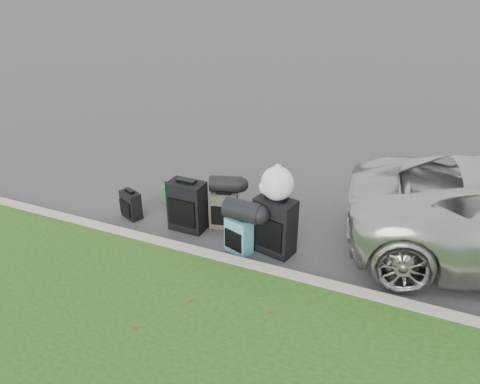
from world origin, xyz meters
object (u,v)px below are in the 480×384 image
at_px(suitcase_large_black_right, 275,226).
at_px(suitcase_small_black, 131,205).
at_px(suitcase_teal, 239,235).
at_px(suitcase_olive, 224,210).
at_px(suitcase_large_black_left, 187,206).
at_px(tote_green, 172,193).
at_px(tote_navy, 185,198).

bearing_deg(suitcase_large_black_right, suitcase_small_black, -167.18).
bearing_deg(suitcase_small_black, suitcase_teal, 17.10).
bearing_deg(suitcase_large_black_right, suitcase_olive, 173.00).
distance_m(suitcase_large_black_left, suitcase_teal, 1.05).
bearing_deg(tote_green, suitcase_teal, -45.21).
xyz_separation_m(suitcase_small_black, suitcase_teal, (2.04, -0.22, 0.04)).
xyz_separation_m(suitcase_small_black, suitcase_olive, (1.52, 0.35, 0.06)).
height_order(tote_green, tote_navy, tote_green).
bearing_deg(suitcase_olive, suitcase_large_black_right, -33.15).
height_order(suitcase_large_black_right, tote_green, suitcase_large_black_right).
bearing_deg(suitcase_teal, suitcase_small_black, -167.83).
relative_size(suitcase_large_black_right, tote_navy, 2.82).
distance_m(suitcase_large_black_left, suitcase_large_black_right, 1.47).
xyz_separation_m(suitcase_small_black, tote_green, (0.33, 0.75, -0.06)).
relative_size(suitcase_large_black_left, suitcase_olive, 1.39).
bearing_deg(suitcase_olive, tote_green, 148.36).
xyz_separation_m(suitcase_olive, tote_green, (-1.19, 0.40, -0.12)).
relative_size(suitcase_small_black, tote_navy, 1.52).
relative_size(suitcase_large_black_right, tote_green, 2.53).
xyz_separation_m(suitcase_olive, suitcase_large_black_right, (0.98, -0.36, 0.13)).
xyz_separation_m(suitcase_olive, suitcase_teal, (0.51, -0.57, -0.02)).
distance_m(suitcase_olive, suitcase_large_black_right, 1.06).
bearing_deg(suitcase_large_black_left, suitcase_teal, -15.20).
distance_m(suitcase_olive, tote_green, 1.26).
xyz_separation_m(suitcase_large_black_right, tote_navy, (-1.89, 0.70, -0.27)).
bearing_deg(suitcase_large_black_left, suitcase_small_black, -176.17).
bearing_deg(suitcase_large_black_left, suitcase_large_black_right, -2.13).
distance_m(suitcase_olive, suitcase_teal, 0.77).
height_order(suitcase_olive, suitcase_large_black_right, suitcase_large_black_right).
distance_m(suitcase_small_black, suitcase_teal, 2.05).
bearing_deg(tote_green, suitcase_large_black_left, -59.92).
bearing_deg(suitcase_large_black_left, tote_navy, 123.80).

